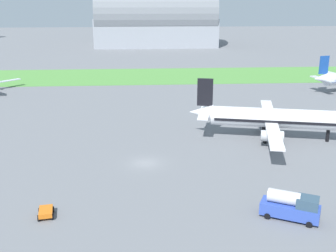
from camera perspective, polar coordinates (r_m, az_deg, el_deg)
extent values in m
plane|color=slate|center=(63.07, -3.17, -5.14)|extent=(600.00, 600.00, 0.00)
cube|color=#549342|center=(132.80, -3.59, 6.91)|extent=(360.00, 28.00, 0.08)
cube|color=silver|center=(122.13, -22.05, 5.70)|extent=(8.64, 8.74, 0.20)
cone|color=silver|center=(114.22, 20.36, 6.17)|extent=(4.64, 3.79, 2.87)
cube|color=#19479E|center=(114.01, 20.77, 7.91)|extent=(2.62, 1.03, 4.63)
cube|color=silver|center=(116.15, 19.96, 6.34)|extent=(2.70, 4.36, 0.25)
cube|color=silver|center=(113.05, 21.22, 5.93)|extent=(2.70, 4.36, 0.25)
cylinder|color=white|center=(74.82, 14.52, 1.09)|extent=(22.37, 8.40, 3.39)
cone|color=white|center=(74.61, 4.60, 1.90)|extent=(4.90, 3.96, 3.05)
cube|color=black|center=(74.89, 14.50, 0.90)|extent=(21.18, 8.18, 0.47)
cube|color=white|center=(82.03, 13.66, 2.15)|extent=(5.50, 14.89, 0.34)
cube|color=white|center=(67.89, 14.44, -1.09)|extent=(5.50, 14.89, 0.34)
cylinder|color=#B7BABF|center=(79.79, 13.72, 0.81)|extent=(4.03, 2.66, 1.86)
cylinder|color=#B7BABF|center=(70.78, 14.20, -1.35)|extent=(4.03, 2.66, 1.86)
cube|color=black|center=(73.66, 5.15, 4.67)|extent=(2.79, 1.03, 4.93)
cube|color=white|center=(76.66, 5.21, 2.24)|extent=(2.79, 4.62, 0.27)
cube|color=white|center=(72.52, 4.94, 1.36)|extent=(2.79, 4.62, 0.27)
cylinder|color=black|center=(77.03, 21.21, -1.25)|extent=(0.61, 0.61, 2.16)
cylinder|color=black|center=(78.02, 13.09, -0.26)|extent=(0.61, 0.61, 2.16)
cylinder|color=black|center=(72.97, 13.31, -1.52)|extent=(0.61, 0.61, 2.16)
cube|color=orange|center=(50.30, -16.55, -11.28)|extent=(1.86, 2.61, 0.55)
cylinder|color=black|center=(51.24, -17.32, -11.14)|extent=(0.36, 0.73, 0.70)
cylinder|color=black|center=(51.12, -15.62, -11.06)|extent=(0.36, 0.73, 0.70)
cylinder|color=black|center=(49.77, -17.45, -12.06)|extent=(0.36, 0.73, 0.70)
cylinder|color=black|center=(49.64, -15.69, -11.97)|extent=(0.36, 0.73, 0.70)
cube|color=#334FB2|center=(49.74, 16.50, -11.06)|extent=(6.87, 5.13, 1.40)
cylinder|color=silver|center=(49.14, 15.74, -9.43)|extent=(3.88, 3.01, 1.54)
cube|color=#334C60|center=(49.03, 18.77, -10.01)|extent=(3.01, 2.87, 1.20)
cylinder|color=black|center=(50.99, 19.20, -11.49)|extent=(0.74, 0.54, 0.70)
cylinder|color=black|center=(48.88, 18.93, -12.78)|extent=(0.74, 0.54, 0.70)
cylinder|color=black|center=(51.35, 14.07, -10.79)|extent=(0.74, 0.54, 0.70)
cylinder|color=black|center=(49.26, 13.57, -12.03)|extent=(0.74, 0.54, 0.70)
cube|color=#9399A3|center=(216.72, -1.71, 12.86)|extent=(60.87, 26.51, 13.97)
cylinder|color=gray|center=(216.17, -1.74, 15.41)|extent=(59.65, 29.17, 29.17)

